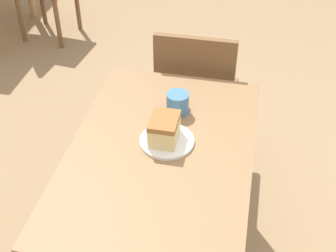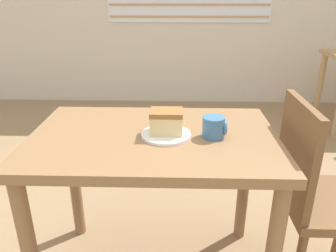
% 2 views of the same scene
% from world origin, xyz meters
% --- Properties ---
extents(dining_table_near, '(1.01, 0.67, 0.75)m').
position_xyz_m(dining_table_near, '(-0.06, 0.28, 0.63)').
color(dining_table_near, olive).
rests_on(dining_table_near, ground_plane).
extents(chair_near_window, '(0.39, 0.39, 0.90)m').
position_xyz_m(chair_near_window, '(0.63, 0.25, 0.50)').
color(chair_near_window, brown).
rests_on(chair_near_window, ground_plane).
extents(plate, '(0.20, 0.20, 0.01)m').
position_xyz_m(plate, '(-0.01, 0.27, 0.75)').
color(plate, white).
rests_on(plate, dining_table_near).
extents(cake_slice, '(0.13, 0.10, 0.09)m').
position_xyz_m(cake_slice, '(-0.01, 0.28, 0.81)').
color(cake_slice, '#E5CC89').
rests_on(cake_slice, plate).
extents(coffee_mug, '(0.10, 0.09, 0.09)m').
position_xyz_m(coffee_mug, '(0.18, 0.26, 0.79)').
color(coffee_mug, teal).
rests_on(coffee_mug, dining_table_near).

